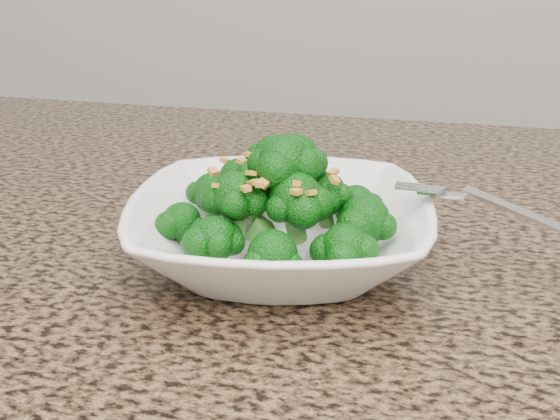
% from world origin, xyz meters
% --- Properties ---
extents(granite_counter, '(1.64, 1.04, 0.03)m').
position_xyz_m(granite_counter, '(0.00, 0.30, 0.89)').
color(granite_counter, brown).
rests_on(granite_counter, cabinet).
extents(bowl, '(0.29, 0.29, 0.06)m').
position_xyz_m(bowl, '(-0.04, 0.28, 0.93)').
color(bowl, white).
rests_on(bowl, granite_counter).
extents(broccoli_pile, '(0.22, 0.22, 0.07)m').
position_xyz_m(broccoli_pile, '(-0.04, 0.28, 1.00)').
color(broccoli_pile, '#09520A').
rests_on(broccoli_pile, bowl).
extents(garlic_topping, '(0.13, 0.13, 0.01)m').
position_xyz_m(garlic_topping, '(-0.04, 0.28, 1.03)').
color(garlic_topping, gold).
rests_on(garlic_topping, broccoli_pile).
extents(fork, '(0.17, 0.08, 0.01)m').
position_xyz_m(fork, '(0.10, 0.30, 0.97)').
color(fork, silver).
rests_on(fork, bowl).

